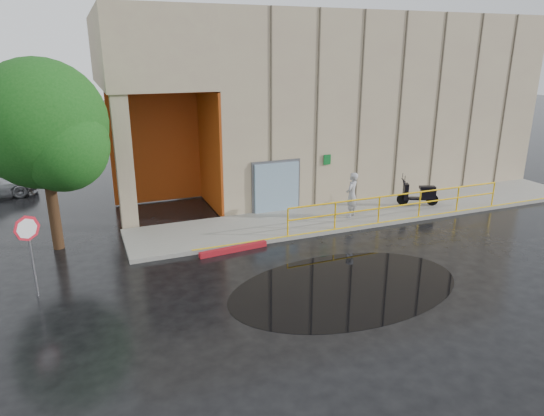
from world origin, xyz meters
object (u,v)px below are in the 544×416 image
Objects in this scene: stop_sign at (29,238)px; tree_near at (46,130)px; red_curb at (234,249)px; person at (352,195)px; scooter at (419,188)px.

tree_near is at bearing 70.30° from stop_sign.
red_curb is 7.04m from tree_near.
person is 11.47m from stop_sign.
person is 5.54m from red_curb.
stop_sign is at bearing -170.66° from red_curb.
stop_sign is 0.98× the size of red_curb.
scooter is 8.90m from red_curb.
tree_near is at bearing -42.37° from person.
person is at bearing 14.01° from red_curb.
tree_near is at bearing -159.41° from scooter.
tree_near is (-14.03, 0.80, 3.13)m from scooter.
person is at bearing 2.34° from stop_sign.
tree_near reaches higher than scooter.
red_curb is at bearing -24.06° from tree_near.
scooter is at bearing 10.17° from red_curb.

